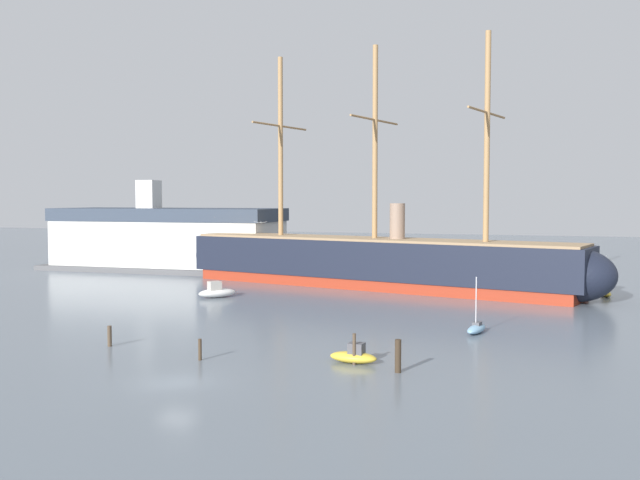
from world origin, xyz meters
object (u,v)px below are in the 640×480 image
at_px(dinghy_distant_centre, 411,278).
at_px(seagull_in_flight, 261,222).
at_px(sailboat_mid_right, 476,328).
at_px(dockside_warehouse_left, 168,239).
at_px(mooring_piling_nearest, 200,350).
at_px(sailboat_far_right, 606,293).
at_px(mooring_piling_left_pair, 398,356).
at_px(mooring_piling_midwater, 110,336).
at_px(motorboat_alongside_bow, 217,292).
at_px(mooring_piling_right_pair, 354,349).
at_px(tall_ship, 374,261).
at_px(motorboat_foreground_right, 354,356).

height_order(dinghy_distant_centre, seagull_in_flight, seagull_in_flight).
distance_m(sailboat_mid_right, dockside_warehouse_left, 69.76).
bearing_deg(mooring_piling_nearest, seagull_in_flight, 98.79).
distance_m(sailboat_mid_right, sailboat_far_right, 31.90).
relative_size(sailboat_mid_right, seagull_in_flight, 3.71).
bearing_deg(mooring_piling_nearest, sailboat_far_right, 55.73).
bearing_deg(sailboat_mid_right, mooring_piling_left_pair, -103.20).
distance_m(mooring_piling_nearest, mooring_piling_midwater, 9.61).
height_order(dinghy_distant_centre, mooring_piling_nearest, mooring_piling_nearest).
distance_m(motorboat_alongside_bow, mooring_piling_nearest, 33.77).
relative_size(mooring_piling_right_pair, seagull_in_flight, 1.67).
bearing_deg(tall_ship, motorboat_foreground_right, -78.76).
relative_size(sailboat_far_right, mooring_piling_nearest, 3.10).
height_order(mooring_piling_nearest, dockside_warehouse_left, dockside_warehouse_left).
relative_size(tall_ship, mooring_piling_nearest, 41.00).
bearing_deg(mooring_piling_nearest, motorboat_foreground_right, 13.11).
height_order(sailboat_mid_right, dinghy_distant_centre, sailboat_mid_right).
height_order(motorboat_alongside_bow, mooring_piling_nearest, motorboat_alongside_bow).
height_order(motorboat_foreground_right, seagull_in_flight, seagull_in_flight).
bearing_deg(tall_ship, dockside_warehouse_left, 160.90).
bearing_deg(mooring_piling_nearest, dockside_warehouse_left, 121.42).
xyz_separation_m(motorboat_foreground_right, dinghy_distant_centre, (-5.39, 53.04, -0.20)).
distance_m(sailboat_far_right, seagull_in_flight, 44.84).
relative_size(mooring_piling_nearest, mooring_piling_left_pair, 0.70).
xyz_separation_m(mooring_piling_nearest, seagull_in_flight, (-2.96, 19.17, 8.81)).
distance_m(motorboat_alongside_bow, mooring_piling_left_pair, 41.38).
bearing_deg(motorboat_foreground_right, mooring_piling_left_pair, -26.79).
relative_size(sailboat_mid_right, mooring_piling_nearest, 3.14).
bearing_deg(mooring_piling_left_pair, dinghy_distant_centre, 99.34).
bearing_deg(seagull_in_flight, dockside_warehouse_left, 129.58).
bearing_deg(dinghy_distant_centre, sailboat_far_right, -19.90).
height_order(sailboat_mid_right, mooring_piling_nearest, sailboat_mid_right).
bearing_deg(motorboat_foreground_right, dockside_warehouse_left, 129.81).
relative_size(sailboat_far_right, mooring_piling_midwater, 2.97).
bearing_deg(mooring_piling_left_pair, dockside_warehouse_left, 131.00).
relative_size(dinghy_distant_centre, dockside_warehouse_left, 0.07).
bearing_deg(seagull_in_flight, tall_ship, 78.67).
distance_m(motorboat_foreground_right, seagull_in_flight, 23.58).
relative_size(tall_ship, motorboat_alongside_bow, 13.88).
distance_m(motorboat_alongside_bow, mooring_piling_right_pair, 38.07).
distance_m(sailboat_mid_right, mooring_piling_left_pair, 16.83).
bearing_deg(dockside_warehouse_left, sailboat_far_right, -11.15).
xyz_separation_m(tall_ship, dinghy_distant_centre, (3.28, 9.42, -3.19)).
distance_m(motorboat_foreground_right, mooring_piling_right_pair, 0.82).
xyz_separation_m(motorboat_foreground_right, mooring_piling_left_pair, (3.64, -1.84, 0.63)).
bearing_deg(seagull_in_flight, motorboat_alongside_bow, 132.05).
bearing_deg(dockside_warehouse_left, seagull_in_flight, -50.42).
bearing_deg(mooring_piling_left_pair, seagull_in_flight, 133.91).
bearing_deg(mooring_piling_right_pair, sailboat_mid_right, 64.08).
xyz_separation_m(motorboat_foreground_right, mooring_piling_midwater, (-20.45, -0.27, 0.31)).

